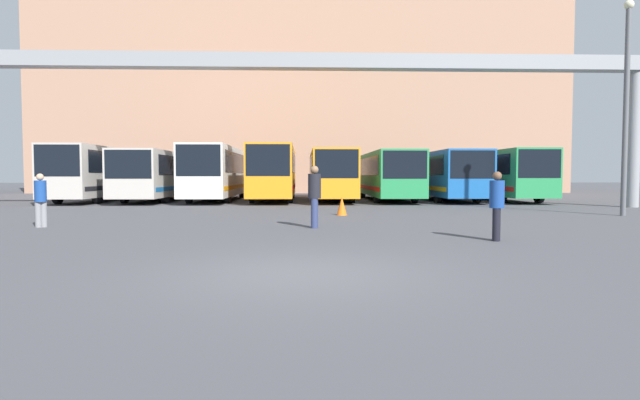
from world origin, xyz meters
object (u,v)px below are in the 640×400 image
bus_slot_2 (218,171)px  bus_slot_4 (330,173)px  pedestrian_mid_right (41,199)px  pedestrian_near_center (315,195)px  bus_slot_6 (442,173)px  pedestrian_near_right (497,204)px  lamp_post (626,100)px  bus_slot_0 (98,171)px  bus_slot_3 (274,170)px  bus_slot_1 (161,173)px  traffic_cone (342,206)px  bus_slot_5 (386,173)px  bus_slot_7 (501,172)px

bus_slot_2 → bus_slot_4: 7.09m
pedestrian_mid_right → pedestrian_near_center: size_ratio=0.88×
bus_slot_6 → bus_slot_2: bearing=179.0°
pedestrian_near_right → lamp_post: lamp_post is taller
bus_slot_2 → bus_slot_0: bearing=-172.9°
pedestrian_near_right → lamp_post: size_ratio=0.20×
bus_slot_0 → bus_slot_3: bus_slot_3 is taller
bus_slot_1 → lamp_post: lamp_post is taller
bus_slot_3 → pedestrian_mid_right: size_ratio=6.98×
bus_slot_3 → pedestrian_mid_right: 17.19m
bus_slot_4 → traffic_cone: bearing=-91.0°
bus_slot_5 → traffic_cone: bearing=-107.5°
bus_slot_1 → pedestrian_mid_right: size_ratio=7.28×
bus_slot_0 → bus_slot_4: bus_slot_0 is taller
bus_slot_4 → pedestrian_near_center: bearing=-94.8°
bus_slot_2 → bus_slot_7: bearing=-2.7°
bus_slot_3 → bus_slot_4: (3.55, 0.33, -0.14)m
bus_slot_4 → pedestrian_mid_right: (-9.69, -16.35, -0.88)m
pedestrian_near_center → bus_slot_4: bearing=1.1°
pedestrian_near_right → traffic_cone: size_ratio=2.30×
bus_slot_0 → traffic_cone: (13.97, -11.16, -1.50)m
bus_slot_2 → bus_slot_6: bus_slot_2 is taller
bus_slot_6 → traffic_cone: size_ratio=15.74×
bus_slot_1 → bus_slot_4: 10.64m
bus_slot_0 → pedestrian_mid_right: (4.50, -15.40, -1.00)m
bus_slot_4 → pedestrian_near_right: size_ratio=7.21×
bus_slot_0 → lamp_post: (24.91, -11.79, 2.63)m
bus_slot_0 → bus_slot_6: bus_slot_0 is taller
bus_slot_0 → traffic_cone: bearing=-38.6°
lamp_post → pedestrian_near_right: bearing=-137.5°
bus_slot_4 → bus_slot_7: size_ratio=1.18×
pedestrian_near_center → bus_slot_0: bearing=44.7°
bus_slot_0 → bus_slot_4: 14.22m
bus_slot_0 → bus_slot_5: size_ratio=0.87×
bus_slot_7 → pedestrian_mid_right: size_ratio=6.27×
bus_slot_4 → bus_slot_7: 10.68m
bus_slot_6 → traffic_cone: 13.95m
lamp_post → bus_slot_1: bearing=149.4°
bus_slot_5 → pedestrian_near_right: bus_slot_5 is taller
bus_slot_5 → lamp_post: (7.17, -12.53, 2.78)m
bus_slot_5 → bus_slot_7: bus_slot_7 is taller
bus_slot_3 → pedestrian_near_center: bearing=-82.6°
bus_slot_0 → bus_slot_7: (24.83, 0.05, -0.11)m
bus_slot_6 → bus_slot_7: size_ratio=1.12×
bus_slot_2 → pedestrian_near_center: bus_slot_2 is taller
bus_slot_2 → bus_slot_6: 14.19m
bus_slot_6 → pedestrian_near_right: bus_slot_6 is taller
bus_slot_3 → bus_slot_0: bearing=-176.7°
bus_slot_7 → pedestrian_near_right: 20.55m
bus_slot_4 → bus_slot_6: size_ratio=1.05×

